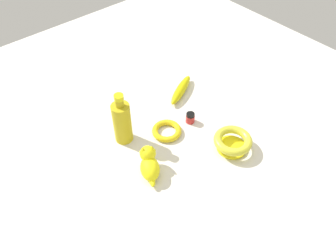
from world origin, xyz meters
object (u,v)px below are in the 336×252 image
at_px(nail_polish_jar, 190,118).
at_px(cat_figurine, 149,164).
at_px(bottle_tall, 122,122).
at_px(banana, 181,90).
at_px(bangle, 167,131).
at_px(bowl, 233,142).

bearing_deg(nail_polish_jar, cat_figurine, 17.45).
distance_m(bottle_tall, banana, 0.35).
relative_size(bottle_tall, bangle, 1.90).
distance_m(cat_figurine, nail_polish_jar, 0.28).
height_order(bangle, bowl, bowl).
bearing_deg(cat_figurine, bowl, 158.72).
height_order(bowl, banana, bowl).
bearing_deg(bottle_tall, bangle, 149.32).
bearing_deg(bangle, banana, -145.20).
distance_m(bangle, nail_polish_jar, 0.11).
xyz_separation_m(bangle, banana, (-0.20, -0.14, 0.01)).
relative_size(bottle_tall, cat_figurine, 1.72).
height_order(bottle_tall, bowl, bottle_tall).
bearing_deg(bottle_tall, cat_figurine, 82.83).
xyz_separation_m(bangle, bowl, (-0.13, 0.21, 0.02)).
relative_size(bowl, nail_polish_jar, 3.26).
height_order(cat_figurine, banana, cat_figurine).
distance_m(bottle_tall, bowl, 0.40).
relative_size(bangle, nail_polish_jar, 2.64).
xyz_separation_m(bottle_tall, bowl, (-0.27, 0.29, -0.05)).
distance_m(bottle_tall, nail_polish_jar, 0.27).
relative_size(cat_figurine, banana, 0.63).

